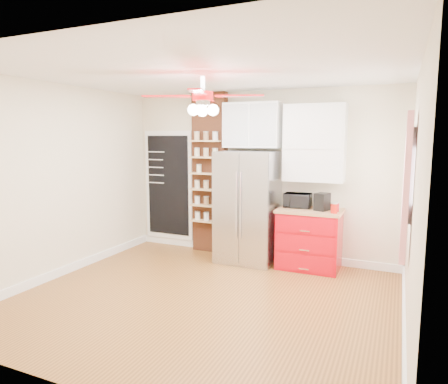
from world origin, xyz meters
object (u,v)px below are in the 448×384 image
at_px(red_cabinet, 309,239).
at_px(pantry_jar_oats, 199,169).
at_px(coffee_maker, 322,202).
at_px(fridge, 248,207).
at_px(toaster_oven, 298,200).
at_px(ceiling_fan, 203,97).
at_px(canister_left, 334,208).

bearing_deg(red_cabinet, pantry_jar_oats, 177.86).
relative_size(red_cabinet, coffee_maker, 3.66).
distance_m(fridge, toaster_oven, 0.78).
bearing_deg(fridge, coffee_maker, 1.69).
distance_m(fridge, pantry_jar_oats, 1.08).
height_order(red_cabinet, toaster_oven, toaster_oven).
xyz_separation_m(ceiling_fan, coffee_maker, (1.10, 1.66, -1.40)).
height_order(fridge, red_cabinet, fridge).
bearing_deg(ceiling_fan, red_cabinet, 61.29).
relative_size(fridge, pantry_jar_oats, 13.74).
distance_m(coffee_maker, canister_left, 0.25).
bearing_deg(toaster_oven, pantry_jar_oats, 177.78).
distance_m(red_cabinet, toaster_oven, 0.60).
bearing_deg(canister_left, coffee_maker, 141.82).
bearing_deg(canister_left, toaster_oven, 156.77).
relative_size(red_cabinet, toaster_oven, 2.37).
distance_m(fridge, coffee_maker, 1.16).
relative_size(fridge, coffee_maker, 6.81).
height_order(ceiling_fan, coffee_maker, ceiling_fan).
relative_size(toaster_oven, canister_left, 2.90).
relative_size(canister_left, pantry_jar_oats, 1.07).
bearing_deg(pantry_jar_oats, toaster_oven, 0.32).
bearing_deg(red_cabinet, ceiling_fan, -118.71).
bearing_deg(red_cabinet, toaster_oven, 159.11).
height_order(canister_left, pantry_jar_oats, pantry_jar_oats).
xyz_separation_m(ceiling_fan, toaster_oven, (0.71, 1.76, -1.41)).
xyz_separation_m(coffee_maker, pantry_jar_oats, (-2.07, 0.09, 0.41)).
bearing_deg(canister_left, ceiling_fan, -130.48).
bearing_deg(ceiling_fan, coffee_maker, 56.63).
xyz_separation_m(red_cabinet, toaster_oven, (-0.21, 0.08, 0.56)).
distance_m(ceiling_fan, coffee_maker, 2.43).
relative_size(fridge, toaster_oven, 4.42).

